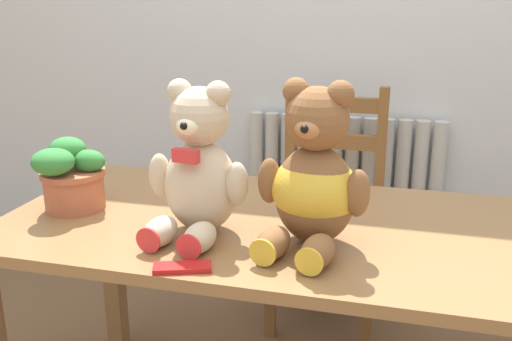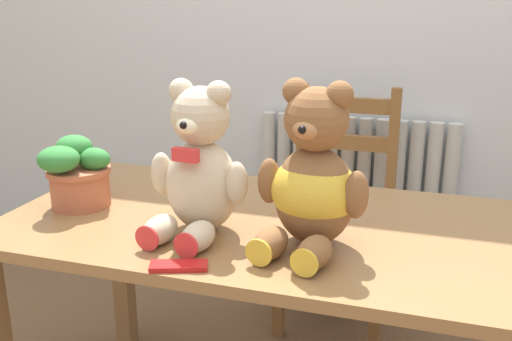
% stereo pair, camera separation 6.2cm
% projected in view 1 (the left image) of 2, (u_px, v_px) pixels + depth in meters
% --- Properties ---
extents(radiator, '(0.86, 0.10, 0.78)m').
position_uv_depth(radiator, '(341.00, 211.00, 2.55)').
color(radiator, beige).
rests_on(radiator, ground_plane).
extents(dining_table, '(1.60, 0.74, 0.70)m').
position_uv_depth(dining_table, '(302.00, 256.00, 1.52)').
color(dining_table, olive).
rests_on(dining_table, ground_plane).
extents(wooden_chair_behind, '(0.41, 0.38, 0.94)m').
position_uv_depth(wooden_chair_behind, '(329.00, 211.00, 2.27)').
color(wooden_chair_behind, brown).
rests_on(wooden_chair_behind, ground_plane).
extents(teddy_bear_left, '(0.27, 0.28, 0.38)m').
position_uv_depth(teddy_bear_left, '(198.00, 169.00, 1.40)').
color(teddy_bear_left, beige).
rests_on(teddy_bear_left, dining_table).
extents(teddy_bear_right, '(0.28, 0.31, 0.39)m').
position_uv_depth(teddy_bear_right, '(314.00, 181.00, 1.33)').
color(teddy_bear_right, brown).
rests_on(teddy_bear_right, dining_table).
extents(potted_plant, '(0.18, 0.20, 0.20)m').
position_uv_depth(potted_plant, '(71.00, 177.00, 1.57)').
color(potted_plant, '#B25B3D').
rests_on(potted_plant, dining_table).
extents(chocolate_bar, '(0.13, 0.09, 0.01)m').
position_uv_depth(chocolate_bar, '(182.00, 268.00, 1.24)').
color(chocolate_bar, red).
rests_on(chocolate_bar, dining_table).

